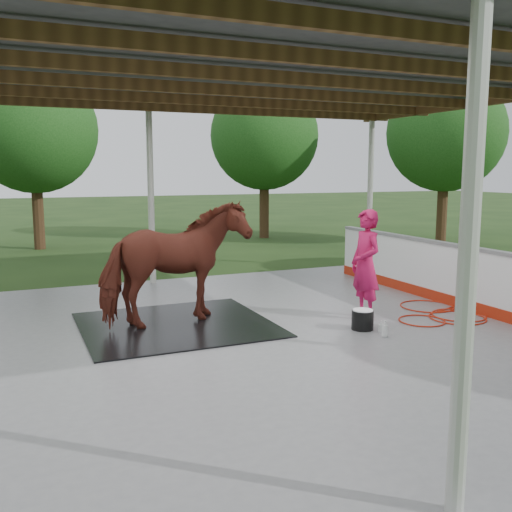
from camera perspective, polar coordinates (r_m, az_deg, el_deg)
name	(u,v)px	position (r m, az deg, el deg)	size (l,w,h in m)	color
ground	(228,343)	(8.54, -2.87, -8.65)	(100.00, 100.00, 0.00)	#1E3814
concrete_slab	(228,341)	(8.53, -2.87, -8.49)	(12.00, 10.00, 0.05)	slate
pavilion_structure	(225,65)	(8.29, -3.08, 18.55)	(12.60, 10.60, 4.05)	beige
dasher_board	(469,280)	(10.85, 20.50, -2.26)	(0.16, 8.00, 1.15)	#A7230D
tree_belt	(223,88)	(9.20, -3.28, 16.43)	(28.00, 28.00, 5.80)	#382314
rubber_mat	(176,325)	(9.36, -7.98, -6.80)	(2.97, 2.78, 0.02)	black
horse	(175,264)	(9.15, -8.11, -0.77)	(1.06, 2.34, 1.97)	maroon
handler	(365,264)	(9.69, 10.89, -0.83)	(0.67, 0.44, 1.84)	#BF144D
wash_bucket	(363,319)	(9.15, 10.61, -6.23)	(0.34, 0.34, 0.32)	black
soap_bottle_a	(385,329)	(8.81, 12.77, -7.10)	(0.10, 0.10, 0.26)	silver
soap_bottle_b	(381,326)	(9.07, 12.40, -6.88)	(0.08, 0.08, 0.18)	#338CD8
hose_coil	(442,314)	(10.44, 18.14, -5.53)	(2.17, 1.82, 0.02)	#B6230D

